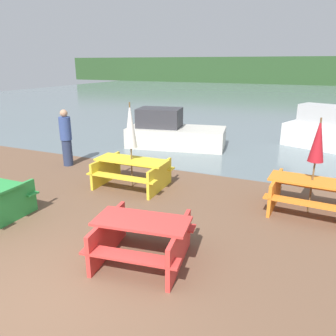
{
  "coord_description": "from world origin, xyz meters",
  "views": [
    {
      "loc": [
        3.13,
        -2.6,
        3.14
      ],
      "look_at": [
        0.25,
        3.89,
        0.85
      ],
      "focal_mm": 35.0,
      "sensor_mm": 36.0,
      "label": 1
    }
  ],
  "objects_px": {
    "boat": "(172,133)",
    "person": "(66,138)",
    "picnic_table_yellow": "(132,170)",
    "picnic_table_orange": "(311,193)",
    "picnic_table_red": "(142,236)",
    "umbrella_crimson": "(318,141)",
    "umbrella_white": "(130,126)"
  },
  "relations": [
    {
      "from": "picnic_table_red",
      "to": "boat",
      "type": "xyz_separation_m",
      "value": [
        -2.61,
        7.34,
        0.11
      ]
    },
    {
      "from": "picnic_table_yellow",
      "to": "person",
      "type": "bearing_deg",
      "value": 164.08
    },
    {
      "from": "picnic_table_yellow",
      "to": "boat",
      "type": "bearing_deg",
      "value": 99.46
    },
    {
      "from": "umbrella_crimson",
      "to": "person",
      "type": "relative_size",
      "value": 1.17
    },
    {
      "from": "picnic_table_yellow",
      "to": "picnic_table_orange",
      "type": "distance_m",
      "value": 4.34
    },
    {
      "from": "picnic_table_red",
      "to": "person",
      "type": "relative_size",
      "value": 0.96
    },
    {
      "from": "picnic_table_red",
      "to": "boat",
      "type": "height_order",
      "value": "boat"
    },
    {
      "from": "picnic_table_yellow",
      "to": "umbrella_white",
      "type": "height_order",
      "value": "umbrella_white"
    },
    {
      "from": "picnic_table_yellow",
      "to": "umbrella_white",
      "type": "bearing_deg",
      "value": 0.0
    },
    {
      "from": "person",
      "to": "picnic_table_orange",
      "type": "bearing_deg",
      "value": -5.0
    },
    {
      "from": "umbrella_white",
      "to": "picnic_table_yellow",
      "type": "bearing_deg",
      "value": 180.0
    },
    {
      "from": "umbrella_crimson",
      "to": "person",
      "type": "bearing_deg",
      "value": 175.0
    },
    {
      "from": "picnic_table_red",
      "to": "umbrella_crimson",
      "type": "height_order",
      "value": "umbrella_crimson"
    },
    {
      "from": "boat",
      "to": "person",
      "type": "distance_m",
      "value": 4.2
    },
    {
      "from": "picnic_table_yellow",
      "to": "boat",
      "type": "distance_m",
      "value": 4.5
    },
    {
      "from": "picnic_table_red",
      "to": "boat",
      "type": "bearing_deg",
      "value": 109.58
    },
    {
      "from": "picnic_table_yellow",
      "to": "picnic_table_orange",
      "type": "bearing_deg",
      "value": 2.33
    },
    {
      "from": "picnic_table_orange",
      "to": "boat",
      "type": "xyz_separation_m",
      "value": [
        -5.08,
        4.26,
        0.09
      ]
    },
    {
      "from": "picnic_table_red",
      "to": "picnic_table_yellow",
      "type": "bearing_deg",
      "value": 122.78
    },
    {
      "from": "picnic_table_red",
      "to": "umbrella_white",
      "type": "height_order",
      "value": "umbrella_white"
    },
    {
      "from": "picnic_table_red",
      "to": "picnic_table_orange",
      "type": "bearing_deg",
      "value": 51.42
    },
    {
      "from": "umbrella_crimson",
      "to": "boat",
      "type": "relative_size",
      "value": 0.53
    },
    {
      "from": "umbrella_white",
      "to": "picnic_table_orange",
      "type": "bearing_deg",
      "value": 2.33
    },
    {
      "from": "boat",
      "to": "person",
      "type": "xyz_separation_m",
      "value": [
        -2.07,
        -3.63,
        0.35
      ]
    },
    {
      "from": "boat",
      "to": "picnic_table_yellow",
      "type": "bearing_deg",
      "value": -90.77
    },
    {
      "from": "picnic_table_red",
      "to": "picnic_table_orange",
      "type": "xyz_separation_m",
      "value": [
        2.46,
        3.09,
        0.02
      ]
    },
    {
      "from": "picnic_table_yellow",
      "to": "boat",
      "type": "relative_size",
      "value": 0.49
    },
    {
      "from": "picnic_table_yellow",
      "to": "picnic_table_orange",
      "type": "xyz_separation_m",
      "value": [
        4.34,
        0.18,
        -0.0
      ]
    },
    {
      "from": "picnic_table_red",
      "to": "person",
      "type": "xyz_separation_m",
      "value": [
        -4.69,
        3.71,
        0.46
      ]
    },
    {
      "from": "picnic_table_red",
      "to": "picnic_table_yellow",
      "type": "height_order",
      "value": "picnic_table_yellow"
    },
    {
      "from": "picnic_table_yellow",
      "to": "person",
      "type": "xyz_separation_m",
      "value": [
        -2.81,
        0.8,
        0.44
      ]
    },
    {
      "from": "picnic_table_yellow",
      "to": "umbrella_crimson",
      "type": "xyz_separation_m",
      "value": [
        4.34,
        0.18,
        1.16
      ]
    }
  ]
}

